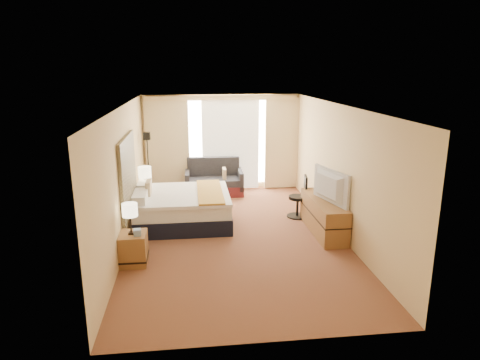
{
  "coord_description": "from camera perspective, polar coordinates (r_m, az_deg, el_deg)",
  "views": [
    {
      "loc": [
        -0.85,
        -8.03,
        3.3
      ],
      "look_at": [
        0.15,
        0.4,
        1.05
      ],
      "focal_mm": 32.0,
      "sensor_mm": 36.0,
      "label": 1
    }
  ],
  "objects": [
    {
      "name": "ceiling",
      "position": [
        8.11,
        -0.73,
        9.86
      ],
      "size": [
        4.2,
        7.0,
        0.02
      ],
      "primitive_type": "cube",
      "color": "silver",
      "rests_on": "wall_back"
    },
    {
      "name": "television",
      "position": [
        8.56,
        11.38,
        -0.84
      ],
      "size": [
        0.45,
        1.15,
        0.67
      ],
      "primitive_type": "imported",
      "rotation": [
        0.0,
        0.0,
        1.84
      ],
      "color": "black",
      "rests_on": "media_dresser"
    },
    {
      "name": "wall_back",
      "position": [
        11.73,
        -2.52,
        4.98
      ],
      "size": [
        4.2,
        0.02,
        2.6
      ],
      "primitive_type": "cube",
      "color": "#DCB886",
      "rests_on": "ground"
    },
    {
      "name": "bed",
      "position": [
        9.36,
        -7.72,
        -3.65
      ],
      "size": [
        2.02,
        1.84,
        0.98
      ],
      "color": "black",
      "rests_on": "floor"
    },
    {
      "name": "lamp_left",
      "position": [
        7.42,
        -14.48,
        -3.97
      ],
      "size": [
        0.26,
        0.26,
        0.54
      ],
      "color": "black",
      "rests_on": "nightstand_left"
    },
    {
      "name": "nightstand_right",
      "position": [
        10.0,
        -12.31,
        -3.14
      ],
      "size": [
        0.45,
        0.52,
        0.55
      ],
      "primitive_type": "cube",
      "color": "olive",
      "rests_on": "floor"
    },
    {
      "name": "loveseat",
      "position": [
        11.47,
        -3.47,
        -0.32
      ],
      "size": [
        1.53,
        0.83,
        0.95
      ],
      "rotation": [
        0.0,
        0.0,
        -0.01
      ],
      "color": "#54181A",
      "rests_on": "floor"
    },
    {
      "name": "wall_left",
      "position": [
        8.37,
        -15.15,
        0.46
      ],
      "size": [
        0.02,
        7.0,
        2.6
      ],
      "primitive_type": "cube",
      "color": "#DCB886",
      "rests_on": "ground"
    },
    {
      "name": "curtains",
      "position": [
        11.6,
        -2.5,
        5.42
      ],
      "size": [
        4.12,
        0.19,
        2.56
      ],
      "color": "beige",
      "rests_on": "floor"
    },
    {
      "name": "nightstand_left",
      "position": [
        7.68,
        -14.0,
        -8.86
      ],
      "size": [
        0.45,
        0.52,
        0.55
      ],
      "primitive_type": "cube",
      "color": "olive",
      "rests_on": "floor"
    },
    {
      "name": "headboard",
      "position": [
        8.56,
        -14.69,
        0.67
      ],
      "size": [
        0.06,
        1.85,
        1.5
      ],
      "primitive_type": "cube",
      "color": "black",
      "rests_on": "wall_left"
    },
    {
      "name": "tissue_box",
      "position": [
        7.46,
        -13.53,
        -6.81
      ],
      "size": [
        0.13,
        0.13,
        0.11
      ],
      "primitive_type": "cube",
      "rotation": [
        0.0,
        0.0,
        0.09
      ],
      "color": "#7F9AC4",
      "rests_on": "nightstand_left"
    },
    {
      "name": "floor_lamp",
      "position": [
        10.86,
        -12.21,
        3.55
      ],
      "size": [
        0.22,
        0.22,
        1.76
      ],
      "color": "black",
      "rests_on": "floor"
    },
    {
      "name": "floor",
      "position": [
        8.72,
        -0.67,
        -7.41
      ],
      "size": [
        4.2,
        7.0,
        0.02
      ],
      "primitive_type": "cube",
      "color": "maroon",
      "rests_on": "ground"
    },
    {
      "name": "wall_front",
      "position": [
        5.03,
        3.59,
        -8.67
      ],
      "size": [
        4.2,
        0.02,
        2.6
      ],
      "primitive_type": "cube",
      "color": "#DCB886",
      "rests_on": "ground"
    },
    {
      "name": "media_dresser",
      "position": [
        8.97,
        11.07,
        -4.68
      ],
      "size": [
        0.5,
        1.8,
        0.7
      ],
      "primitive_type": "cube",
      "color": "olive",
      "rests_on": "floor"
    },
    {
      "name": "desk_chair",
      "position": [
        9.74,
        7.99,
        -2.5
      ],
      "size": [
        0.47,
        0.47,
        0.96
      ],
      "rotation": [
        0.0,
        0.0,
        -0.17
      ],
      "color": "black",
      "rests_on": "floor"
    },
    {
      "name": "wall_right",
      "position": [
        8.79,
        13.05,
        1.27
      ],
      "size": [
        0.02,
        7.0,
        2.6
      ],
      "primitive_type": "cube",
      "color": "#DCB886",
      "rests_on": "ground"
    },
    {
      "name": "window",
      "position": [
        11.72,
        -1.29,
        5.08
      ],
      "size": [
        2.3,
        0.02,
        2.3
      ],
      "primitive_type": "cube",
      "color": "silver",
      "rests_on": "wall_back"
    },
    {
      "name": "lamp_right",
      "position": [
        9.77,
        -12.58,
        0.96
      ],
      "size": [
        0.29,
        0.29,
        0.61
      ],
      "color": "black",
      "rests_on": "nightstand_right"
    },
    {
      "name": "telephone",
      "position": [
        9.77,
        -11.67,
        -1.63
      ],
      "size": [
        0.23,
        0.21,
        0.07
      ],
      "primitive_type": "cube",
      "rotation": [
        0.0,
        0.0,
        0.41
      ],
      "color": "black",
      "rests_on": "nightstand_right"
    }
  ]
}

